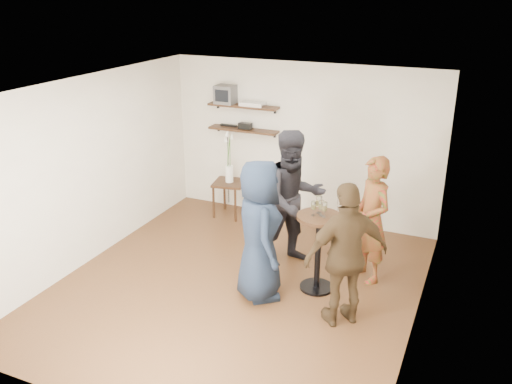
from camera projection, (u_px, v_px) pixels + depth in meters
room at (236, 194)px, 6.65m from camera, size 4.58×5.08×2.68m
shelf_upper at (243, 106)px, 8.86m from camera, size 1.20×0.25×0.04m
shelf_lower at (243, 130)px, 9.00m from camera, size 1.20×0.25×0.04m
crt_monitor at (226, 94)px, 8.92m from camera, size 0.32×0.30×0.30m
dvd_deck at (253, 104)px, 8.78m from camera, size 0.40×0.24×0.06m
radio at (245, 126)px, 8.97m from camera, size 0.22×0.10×0.10m
power_strip at (229, 125)px, 9.15m from camera, size 0.30×0.05×0.03m
side_table at (230, 187)px, 9.13m from camera, size 0.59×0.59×0.61m
vase_lilies at (229, 166)px, 8.99m from camera, size 0.19×0.19×0.91m
drinks_table at (318, 242)px, 6.84m from camera, size 0.57×0.57×1.03m
wine_glass_fl at (314, 206)px, 6.66m from camera, size 0.06×0.06×0.18m
wine_glass_fr at (325, 207)px, 6.60m from camera, size 0.07×0.07×0.20m
wine_glass_bl at (319, 202)px, 6.72m from camera, size 0.07×0.07×0.22m
wine_glass_br at (321, 205)px, 6.65m from camera, size 0.07×0.07×0.20m
person_plaid at (372, 220)px, 7.02m from camera, size 0.73×0.73×1.71m
person_dark at (293, 199)px, 7.40m from camera, size 1.18×1.18×1.93m
person_navy at (259, 231)px, 6.61m from camera, size 0.98×1.05×1.80m
person_brown at (346, 255)px, 6.08m from camera, size 1.04×0.98×1.73m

